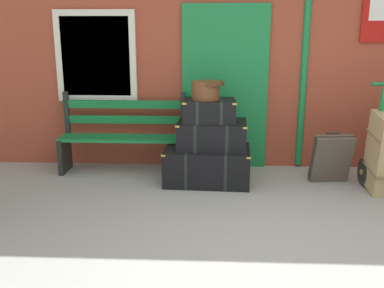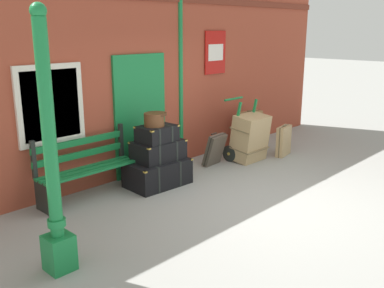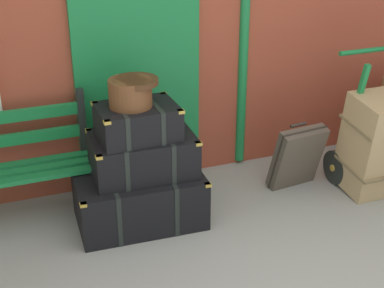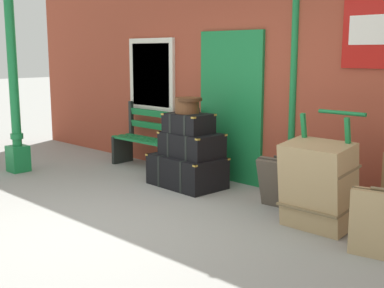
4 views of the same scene
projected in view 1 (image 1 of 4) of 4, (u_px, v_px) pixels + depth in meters
name	position (u px, v px, depth m)	size (l,w,h in m)	color
ground_plane	(270.00, 256.00, 3.60)	(60.00, 60.00, 0.00)	gray
brick_facade	(249.00, 44.00, 5.70)	(10.40, 0.35, 3.20)	#9E422D
platform_bench	(123.00, 137.00, 5.64)	(1.60, 0.43, 1.01)	#197A3D
steamer_trunk_base	(207.00, 165.00, 5.28)	(1.04, 0.70, 0.43)	black
steamer_trunk_middle	(212.00, 135.00, 5.22)	(0.84, 0.59, 0.33)	black
steamer_trunk_top	(209.00, 111.00, 5.12)	(0.62, 0.46, 0.27)	black
round_hatbox	(206.00, 89.00, 5.07)	(0.38, 0.34, 0.21)	brown
suitcase_tan	(331.00, 159.00, 5.22)	(0.48, 0.33, 0.62)	#51473D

